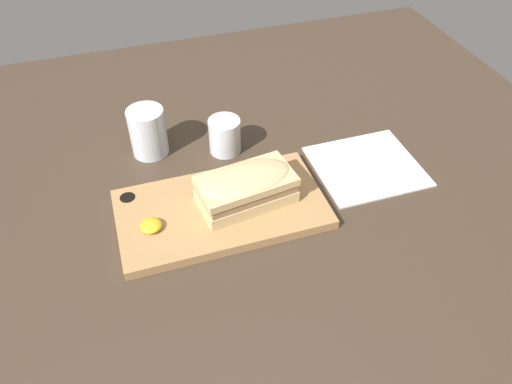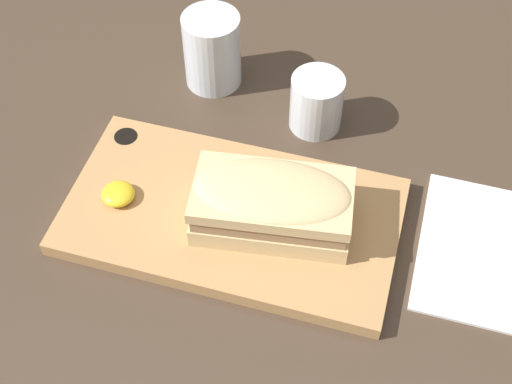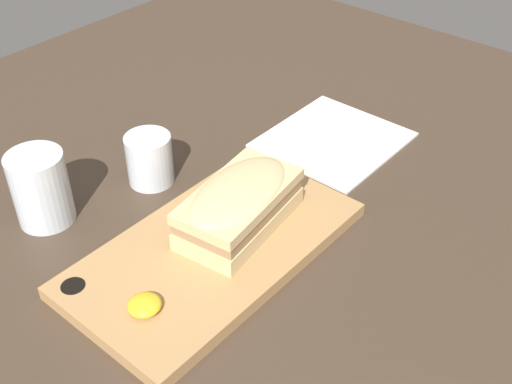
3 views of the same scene
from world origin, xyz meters
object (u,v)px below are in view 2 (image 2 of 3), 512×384
object	(u,v)px
serving_board	(231,216)
wine_glass	(316,104)
sandwich	(272,202)
water_glass	(212,54)

from	to	relation	value
serving_board	wine_glass	size ratio (longest dim) A/B	5.05
serving_board	wine_glass	xyz separation A→B (cm)	(5.63, 17.53, 2.43)
sandwich	water_glass	world-z (taller)	water_glass
serving_board	wine_glass	bearing A→B (deg)	72.18
serving_board	water_glass	size ratio (longest dim) A/B	3.70
sandwich	wine_glass	world-z (taller)	sandwich
serving_board	wine_glass	world-z (taller)	wine_glass
serving_board	sandwich	size ratio (longest dim) A/B	2.06
serving_board	sandwich	xyz separation A→B (cm)	(4.78, -0.19, 4.41)
wine_glass	sandwich	bearing A→B (deg)	-92.77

